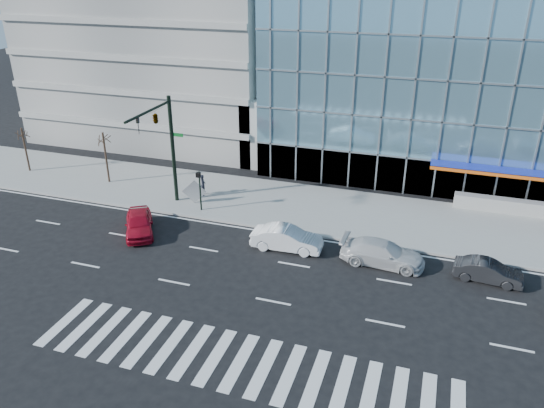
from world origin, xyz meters
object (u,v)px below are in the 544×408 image
Objects in this scene: ped_signal_post at (199,185)px; white_suv at (382,253)px; traffic_signal at (161,129)px; street_tree_near at (103,139)px; dark_sedan at (488,271)px; tilted_panel at (194,192)px; white_sedan at (287,238)px; red_sedan at (139,223)px; pedestrian at (203,185)px; street_tree_far at (22,134)px.

ped_signal_post is 13.96m from white_suv.
white_suv is (16.03, -2.77, -5.43)m from traffic_signal.
street_tree_near reaches higher than dark_sedan.
tilted_panel is at bearing 42.32° from traffic_signal.
white_sedan is at bearing -15.86° from traffic_signal.
tilted_panel reaches higher than white_sedan.
tilted_panel reaches higher than red_sedan.
white_sedan is 3.49× the size of tilted_panel.
traffic_signal reaches higher than dark_sedan.
tilted_panel reaches higher than pedestrian.
street_tree_near is at bearing 83.99° from dark_sedan.
street_tree_far is at bearing 124.20° from red_sedan.
traffic_signal is 6.68m from red_sedan.
street_tree_near reaches higher than red_sedan.
pedestrian is at bearing 53.35° from white_sedan.
street_tree_far is (-8.00, 0.00, -0.33)m from street_tree_near.
white_sedan reaches higher than dark_sedan.
street_tree_near is at bearing 152.32° from tilted_panel.
street_tree_far is at bearing 67.63° from pedestrian.
ped_signal_post reaches higher than dark_sedan.
white_suv is 1.12× the size of white_sedan.
traffic_signal is 5.50m from tilted_panel.
red_sedan is 3.36× the size of tilted_panel.
white_sedan is at bearing 92.88° from white_suv.
tilted_panel is at bearing 42.57° from red_sedan.
dark_sedan is 20.93m from tilted_panel.
street_tree_near is (-9.50, 2.56, 1.64)m from ped_signal_post.
tilted_panel is at bearing 61.05° from white_sedan.
dark_sedan is (19.53, -3.14, -1.51)m from ped_signal_post.
pedestrian is (-8.53, 5.79, 0.24)m from white_sedan.
ped_signal_post is 1.80× the size of pedestrian.
street_tree_far is 1.01× the size of dark_sedan.
white_sedan is at bearing -25.22° from red_sedan.
ped_signal_post is 0.69× the size of red_sedan.
white_suv is at bearing -27.18° from red_sedan.
ped_signal_post reaches higher than white_suv.
street_tree_far is 16.70m from red_sedan.
street_tree_near reaches higher than ped_signal_post.
red_sedan is (-10.05, -1.06, -0.00)m from white_sedan.
ped_signal_post is at bearing -15.06° from street_tree_near.
red_sedan is at bearing -90.23° from traffic_signal.
street_tree_near is 29.75m from dark_sedan.
white_sedan is at bearing -18.75° from street_tree_near.
white_suv is at bearing -13.90° from street_tree_near.
tilted_panel reaches higher than dark_sedan.
street_tree_far is at bearing 74.50° from white_sedan.
red_sedan is 5.53m from tilted_panel.
white_sedan is (7.53, -3.22, -1.39)m from ped_signal_post.
pedestrian reaches higher than red_sedan.
tilted_panel is at bearing -10.28° from street_tree_near.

